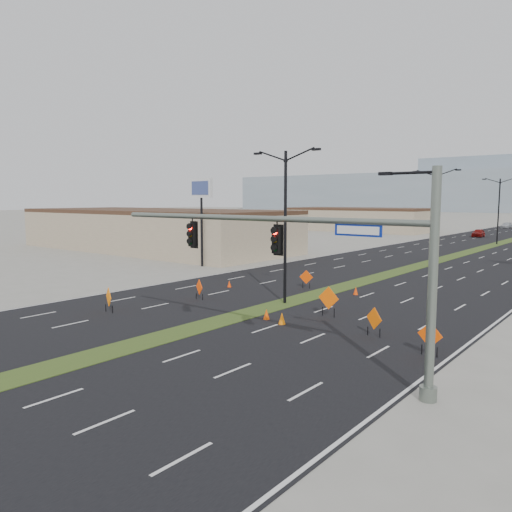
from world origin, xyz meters
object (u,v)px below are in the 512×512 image
Objects in this scene: streetlight_1 at (435,213)px; car_left at (478,233)px; construction_sign_4 at (374,320)px; construction_sign_5 at (430,336)px; cone_1 at (282,319)px; construction_sign_1 at (199,288)px; cone_3 at (229,284)px; construction_sign_2 at (306,278)px; signal_mast at (315,253)px; construction_sign_3 at (329,299)px; car_far at (507,225)px; cone_2 at (356,291)px; construction_sign_0 at (109,298)px; streetlight_2 at (499,209)px; pole_sign_west at (201,195)px; cone_0 at (266,314)px; streetlight_0 at (285,222)px.

streetlight_1 is 42.56m from car_left.
streetlight_1 reaches higher than construction_sign_4.
construction_sign_5 is 8.41m from cone_1.
construction_sign_1 is 2.66× the size of cone_3.
car_left is 3.03× the size of construction_sign_2.
construction_sign_3 is (-4.37, 8.55, -3.72)m from signal_mast.
construction_sign_3 reaches higher than car_far.
car_left is at bearing 97.25° from cone_1.
construction_sign_2 reaches higher than cone_2.
construction_sign_0 is (-6.83, -36.92, -4.51)m from streetlight_1.
streetlight_2 is 1.11× the size of pole_sign_west.
cone_1 is at bearing -144.84° from construction_sign_4.
streetlight_1 is 1.11× the size of pole_sign_west.
construction_sign_3 reaches higher than construction_sign_1.
cone_1 is 1.26× the size of cone_3.
pole_sign_west is (-17.43, -18.28, 1.90)m from streetlight_1.
car_far is 6.71× the size of cone_1.
cone_0 is 24.78m from pole_sign_west.
car_left is at bearing 114.69° from streetlight_2.
cone_1 is at bearing -85.19° from cone_2.
pole_sign_west reaches higher than construction_sign_3.
signal_mast is 11.42× the size of construction_sign_2.
streetlight_2 is 6.64× the size of construction_sign_4.
construction_sign_4 reaches higher than construction_sign_1.
construction_sign_5 is 19.91m from cone_3.
construction_sign_5 is (11.50, -61.13, -4.51)m from streetlight_2.
cone_2 is (2.25, -22.31, -5.12)m from streetlight_1.
construction_sign_4 is at bearing 10.24° from cone_1.
signal_mast is 20.30m from cone_3.
signal_mast reaches higher than cone_3.
cone_0 is at bearing -86.86° from streetlight_1.
construction_sign_3 is 11.79m from cone_3.
cone_2 is (7.58, 8.36, -0.53)m from construction_sign_1.
signal_mast is at bearing -44.58° from cone_1.
construction_sign_2 is at bearing 93.44° from construction_sign_0.
car_far is (-8.94, 103.70, -4.76)m from streetlight_0.
construction_sign_3 is at bearing 175.15° from construction_sign_4.
pole_sign_west is (-17.43, -46.28, 1.90)m from streetlight_2.
construction_sign_5 reaches higher than cone_3.
signal_mast is 9.03× the size of construction_sign_3.
signal_mast is 8.83m from cone_1.
construction_sign_2 reaches higher than cone_0.
construction_sign_2 is 13.85m from construction_sign_4.
cone_1 is (3.12, -4.65, -5.08)m from streetlight_0.
construction_sign_2 is 0.16× the size of pole_sign_west.
signal_mast is at bearing -77.31° from streetlight_1.
streetlight_1 is at bearing 129.36° from construction_sign_4.
cone_1 is at bearing -176.47° from construction_sign_5.
streetlight_2 is 16.95× the size of cone_2.
cone_3 is at bearing 143.13° from cone_0.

